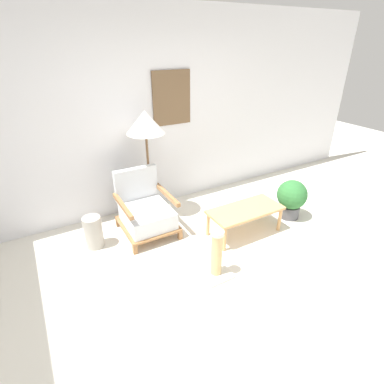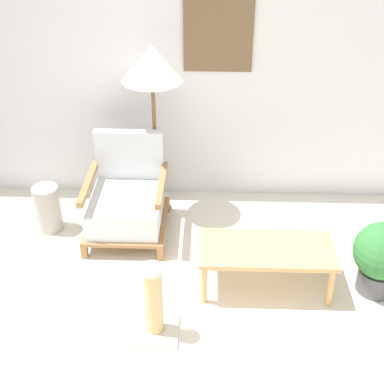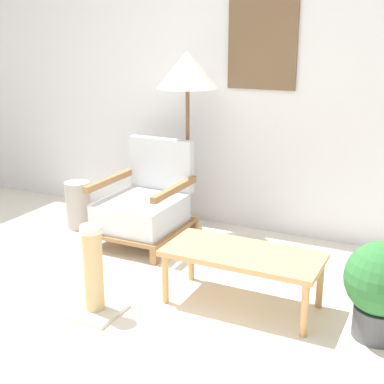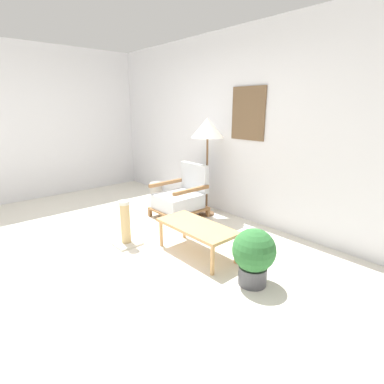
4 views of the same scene
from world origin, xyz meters
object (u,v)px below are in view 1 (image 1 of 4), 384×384
(vase, at_px, (93,232))
(scratching_post, at_px, (216,258))
(coffee_table, at_px, (245,212))
(armchair, at_px, (145,211))
(potted_plant, at_px, (292,197))
(floor_lamp, at_px, (145,125))

(vase, distance_m, scratching_post, 1.53)
(coffee_table, bearing_deg, armchair, 148.68)
(coffee_table, relative_size, vase, 2.37)
(vase, relative_size, potted_plant, 0.72)
(coffee_table, bearing_deg, potted_plant, -0.51)
(coffee_table, distance_m, scratching_post, 0.90)
(potted_plant, bearing_deg, scratching_post, -163.08)
(floor_lamp, bearing_deg, armchair, -121.53)
(potted_plant, bearing_deg, coffee_table, 179.49)
(armchair, bearing_deg, potted_plant, -19.47)
(floor_lamp, xyz_separation_m, scratching_post, (0.12, -1.49, -1.08))
(armchair, bearing_deg, scratching_post, -73.82)
(floor_lamp, height_order, potted_plant, floor_lamp)
(vase, xyz_separation_m, potted_plant, (2.57, -0.67, 0.11))
(floor_lamp, distance_m, vase, 1.45)
(floor_lamp, distance_m, potted_plant, 2.20)
(floor_lamp, bearing_deg, coffee_table, -48.98)
(scratching_post, bearing_deg, coffee_table, 32.52)
(coffee_table, xyz_separation_m, scratching_post, (-0.76, -0.48, -0.09))
(floor_lamp, bearing_deg, vase, -158.88)
(coffee_table, bearing_deg, vase, 159.25)
(vase, distance_m, potted_plant, 2.65)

